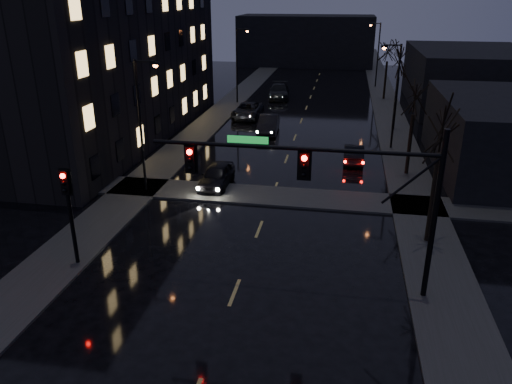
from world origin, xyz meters
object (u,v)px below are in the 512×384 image
at_px(oncoming_car_a, 217,176).
at_px(oncoming_car_b, 268,124).
at_px(oncoming_car_c, 248,111).
at_px(lead_car, 354,153).
at_px(oncoming_car_d, 279,91).

height_order(oncoming_car_a, oncoming_car_b, oncoming_car_b).
bearing_deg(oncoming_car_c, lead_car, -48.24).
distance_m(oncoming_car_c, oncoming_car_d, 10.45).
relative_size(oncoming_car_a, oncoming_car_b, 0.90).
relative_size(oncoming_car_b, oncoming_car_d, 0.83).
xyz_separation_m(oncoming_car_d, lead_car, (8.47, -22.45, -0.16)).
xyz_separation_m(oncoming_car_b, lead_car, (7.33, -6.94, -0.11)).
bearing_deg(oncoming_car_c, oncoming_car_a, -83.25).
bearing_deg(oncoming_car_d, oncoming_car_a, -95.53).
bearing_deg(oncoming_car_a, lead_car, 37.73).
relative_size(oncoming_car_a, lead_car, 1.05).
bearing_deg(lead_car, oncoming_car_a, 37.63).
height_order(oncoming_car_b, oncoming_car_d, oncoming_car_d).
relative_size(oncoming_car_c, oncoming_car_d, 0.94).
bearing_deg(oncoming_car_b, oncoming_car_a, -98.51).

